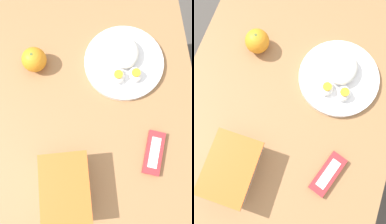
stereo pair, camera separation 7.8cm
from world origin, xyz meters
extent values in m
plane|color=#4C4742|center=(0.00, 0.00, 0.00)|extent=(10.00, 10.00, 0.00)
cube|color=#996B42|center=(0.00, 0.00, 0.76)|extent=(1.29, 0.69, 0.03)
cylinder|color=brown|center=(0.58, -0.29, 0.37)|extent=(0.06, 0.06, 0.75)
cylinder|color=brown|center=(0.58, 0.29, 0.37)|extent=(0.06, 0.06, 0.75)
cube|color=white|center=(-0.22, 0.08, 0.82)|extent=(0.17, 0.12, 0.08)
cube|color=beige|center=(-0.22, 0.08, 0.80)|extent=(0.16, 0.11, 0.04)
cube|color=orange|center=(-0.22, 0.08, 0.86)|extent=(0.18, 0.13, 0.01)
ellipsoid|color=gray|center=(-0.26, 0.10, 0.82)|extent=(0.06, 0.04, 0.02)
ellipsoid|color=gray|center=(-0.17, 0.09, 0.82)|extent=(0.06, 0.04, 0.02)
sphere|color=orange|center=(0.18, 0.16, 0.82)|extent=(0.08, 0.08, 0.08)
cylinder|color=#4C662D|center=(0.18, 0.16, 0.86)|extent=(0.01, 0.01, 0.00)
cylinder|color=white|center=(0.15, -0.12, 0.79)|extent=(0.26, 0.26, 0.02)
ellipsoid|color=white|center=(0.17, -0.12, 0.82)|extent=(0.11, 0.09, 0.05)
ellipsoid|color=white|center=(0.10, -0.15, 0.81)|extent=(0.05, 0.04, 0.03)
cylinder|color=#F4A823|center=(0.10, -0.15, 0.83)|extent=(0.03, 0.03, 0.01)
ellipsoid|color=white|center=(0.10, -0.10, 0.81)|extent=(0.05, 0.04, 0.03)
cylinder|color=#F4A823|center=(0.10, -0.10, 0.83)|extent=(0.03, 0.03, 0.01)
cube|color=#B7282D|center=(-0.14, -0.18, 0.79)|extent=(0.14, 0.09, 0.02)
cube|color=white|center=(-0.14, -0.18, 0.80)|extent=(0.09, 0.05, 0.00)
camera|label=1|loc=(-0.19, 0.00, 1.57)|focal=42.00mm
camera|label=2|loc=(-0.18, -0.07, 1.57)|focal=42.00mm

